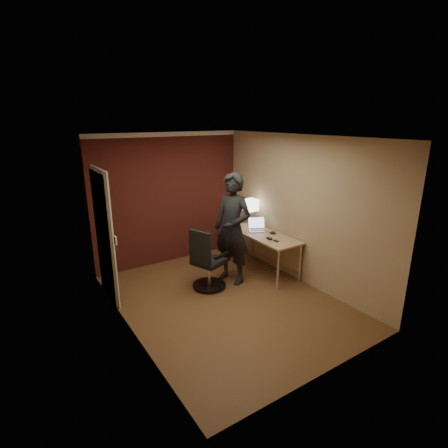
{
  "coord_description": "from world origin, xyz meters",
  "views": [
    {
      "loc": [
        -2.7,
        -4.11,
        2.75
      ],
      "look_at": [
        0.35,
        0.55,
        1.05
      ],
      "focal_mm": 28.0,
      "sensor_mm": 36.0,
      "label": 1
    }
  ],
  "objects": [
    {
      "name": "phone",
      "position": [
        1.12,
        0.1,
        0.73
      ],
      "size": [
        0.07,
        0.12,
        0.01
      ],
      "primitive_type": "cube",
      "rotation": [
        0.0,
        0.0,
        -0.07
      ],
      "color": "black",
      "rests_on": "desk"
    },
    {
      "name": "wallet",
      "position": [
        1.34,
        0.44,
        0.74
      ],
      "size": [
        0.12,
        0.13,
        0.02
      ],
      "primitive_type": "cube",
      "rotation": [
        0.0,
        0.0,
        -0.36
      ],
      "color": "black",
      "rests_on": "desk"
    },
    {
      "name": "desk",
      "position": [
        1.25,
        0.51,
        0.6
      ],
      "size": [
        0.6,
        1.5,
        0.73
      ],
      "color": "tan",
      "rests_on": "ground"
    },
    {
      "name": "laptop",
      "position": [
        1.24,
        0.77,
        0.79
      ],
      "size": [
        0.4,
        0.36,
        0.23
      ],
      "color": "silver",
      "rests_on": "desk"
    },
    {
      "name": "room",
      "position": [
        -0.27,
        1.54,
        1.37
      ],
      "size": [
        4.0,
        4.0,
        4.0
      ],
      "color": "brown",
      "rests_on": "ground"
    },
    {
      "name": "person",
      "position": [
        0.49,
        0.5,
        0.95
      ],
      "size": [
        0.67,
        0.81,
        1.9
      ],
      "primitive_type": "imported",
      "rotation": [
        0.0,
        0.0,
        -1.22
      ],
      "color": "black",
      "rests_on": "ground"
    },
    {
      "name": "mouse",
      "position": [
        1.08,
        0.23,
        0.75
      ],
      "size": [
        0.07,
        0.11,
        0.03
      ],
      "primitive_type": "cube",
      "rotation": [
        0.0,
        0.0,
        -0.14
      ],
      "color": "black",
      "rests_on": "desk"
    },
    {
      "name": "office_chair",
      "position": [
        -0.04,
        0.48,
        0.45
      ],
      "size": [
        0.6,
        0.65,
        1.03
      ],
      "color": "black",
      "rests_on": "ground"
    },
    {
      "name": "desk_lamp",
      "position": [
        1.28,
        1.03,
        1.15
      ],
      "size": [
        0.22,
        0.22,
        0.54
      ],
      "color": "silver",
      "rests_on": "desk"
    }
  ]
}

